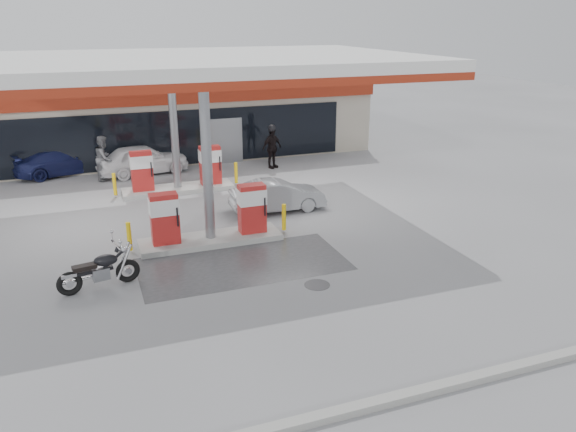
% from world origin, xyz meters
% --- Properties ---
extents(ground, '(90.00, 90.00, 0.00)m').
position_xyz_m(ground, '(0.00, 0.00, 0.00)').
color(ground, gray).
rests_on(ground, ground).
extents(wet_patch, '(6.00, 3.00, 0.00)m').
position_xyz_m(wet_patch, '(0.50, 0.00, 0.00)').
color(wet_patch, '#4C4C4F').
rests_on(wet_patch, ground).
extents(drain_cover, '(0.70, 0.70, 0.01)m').
position_xyz_m(drain_cover, '(2.00, -2.00, 0.00)').
color(drain_cover, '#38383A').
rests_on(drain_cover, ground).
extents(kerb, '(28.00, 0.25, 0.15)m').
position_xyz_m(kerb, '(0.00, -7.00, 0.07)').
color(kerb, gray).
rests_on(kerb, ground).
extents(store_building, '(22.00, 8.22, 4.00)m').
position_xyz_m(store_building, '(0.01, 15.94, 2.01)').
color(store_building, beige).
rests_on(store_building, ground).
extents(canopy, '(16.00, 10.02, 5.51)m').
position_xyz_m(canopy, '(0.00, 5.00, 5.27)').
color(canopy, silver).
rests_on(canopy, ground).
extents(pump_island_near, '(5.14, 1.30, 1.78)m').
position_xyz_m(pump_island_near, '(0.00, 2.00, 0.71)').
color(pump_island_near, '#9E9E99').
rests_on(pump_island_near, ground).
extents(pump_island_far, '(5.14, 1.30, 1.78)m').
position_xyz_m(pump_island_far, '(0.00, 8.00, 0.71)').
color(pump_island_far, '#9E9E99').
rests_on(pump_island_far, ground).
extents(parked_motorcycle, '(2.17, 0.83, 1.12)m').
position_xyz_m(parked_motorcycle, '(-3.45, -0.16, 0.50)').
color(parked_motorcycle, black).
rests_on(parked_motorcycle, ground).
extents(sedan_white, '(4.27, 2.27, 1.38)m').
position_xyz_m(sedan_white, '(-1.01, 11.20, 0.69)').
color(sedan_white, white).
rests_on(sedan_white, ground).
extents(attendant, '(1.04, 1.17, 1.98)m').
position_xyz_m(attendant, '(-2.70, 10.80, 0.99)').
color(attendant, slate).
rests_on(attendant, ground).
extents(hatchback_silver, '(3.53, 1.29, 1.15)m').
position_xyz_m(hatchback_silver, '(3.05, 4.20, 0.58)').
color(hatchback_silver, gray).
rests_on(hatchback_silver, ground).
extents(parked_car_left, '(4.53, 2.91, 1.22)m').
position_xyz_m(parked_car_left, '(-4.50, 12.45, 0.61)').
color(parked_car_left, '#171C4C').
rests_on(parked_car_left, ground).
extents(biker_walking, '(1.24, 0.90, 1.95)m').
position_xyz_m(biker_walking, '(4.88, 10.20, 0.98)').
color(biker_walking, black).
rests_on(biker_walking, ground).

